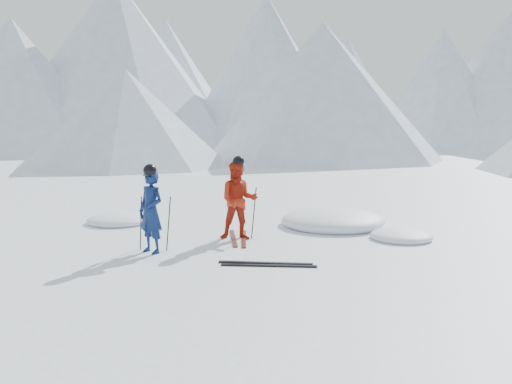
# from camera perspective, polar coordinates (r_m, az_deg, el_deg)

# --- Properties ---
(ground) EXTENTS (160.00, 160.00, 0.00)m
(ground) POSITION_cam_1_polar(r_m,az_deg,el_deg) (10.58, 7.28, -6.54)
(ground) COLOR white
(ground) RESTS_ON ground
(mountain_range) EXTENTS (106.15, 62.94, 15.53)m
(mountain_range) POSITION_cam_1_polar(r_m,az_deg,el_deg) (45.87, 21.17, 12.17)
(mountain_range) COLOR #B2BCD1
(mountain_range) RESTS_ON ground
(skier_blue) EXTENTS (0.70, 0.59, 1.63)m
(skier_blue) POSITION_cam_1_polar(r_m,az_deg,el_deg) (10.67, -11.00, -2.03)
(skier_blue) COLOR #0C1D4B
(skier_blue) RESTS_ON ground
(skier_red) EXTENTS (0.99, 0.88, 1.71)m
(skier_red) POSITION_cam_1_polar(r_m,az_deg,el_deg) (11.69, -1.84, -0.89)
(skier_red) COLOR #A8210D
(skier_red) RESTS_ON ground
(pole_blue_left) EXTENTS (0.11, 0.08, 1.08)m
(pole_blue_left) POSITION_cam_1_polar(r_m,az_deg,el_deg) (10.98, -12.02, -3.23)
(pole_blue_left) COLOR black
(pole_blue_left) RESTS_ON ground
(pole_blue_right) EXTENTS (0.11, 0.07, 1.08)m
(pole_blue_right) POSITION_cam_1_polar(r_m,az_deg,el_deg) (10.83, -9.19, -3.31)
(pole_blue_right) COLOR black
(pole_blue_right) RESTS_ON ground
(pole_red_left) EXTENTS (0.12, 0.09, 1.14)m
(pole_red_left) POSITION_cam_1_polar(r_m,az_deg,el_deg) (12.06, -2.85, -2.00)
(pole_red_left) COLOR black
(pole_red_left) RESTS_ON ground
(pole_red_right) EXTENTS (0.12, 0.08, 1.14)m
(pole_red_right) POSITION_cam_1_polar(r_m,az_deg,el_deg) (11.79, -0.23, -2.21)
(pole_red_right) COLOR black
(pole_red_right) RESTS_ON ground
(ski_worn_left) EXTENTS (0.68, 1.62, 0.03)m
(ski_worn_left) POSITION_cam_1_polar(r_m,az_deg,el_deg) (11.87, -2.38, -4.87)
(ski_worn_left) COLOR black
(ski_worn_left) RESTS_ON ground
(ski_worn_right) EXTENTS (0.57, 1.66, 0.03)m
(ski_worn_right) POSITION_cam_1_polar(r_m,az_deg,el_deg) (11.80, -1.27, -4.94)
(ski_worn_right) COLOR black
(ski_worn_right) RESTS_ON ground
(ski_loose_a) EXTENTS (1.69, 0.35, 0.03)m
(ski_loose_a) POSITION_cam_1_polar(r_m,az_deg,el_deg) (9.82, 1.00, -7.49)
(ski_loose_a) COLOR black
(ski_loose_a) RESTS_ON ground
(ski_loose_b) EXTENTS (1.69, 0.41, 0.03)m
(ski_loose_b) POSITION_cam_1_polar(r_m,az_deg,el_deg) (9.66, 1.36, -7.75)
(ski_loose_b) COLOR black
(ski_loose_b) RESTS_ON ground
(snow_lumps) EXTENTS (8.37, 3.13, 0.56)m
(snow_lumps) POSITION_cam_1_polar(r_m,az_deg,el_deg) (13.29, 4.69, -3.62)
(snow_lumps) COLOR white
(snow_lumps) RESTS_ON ground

